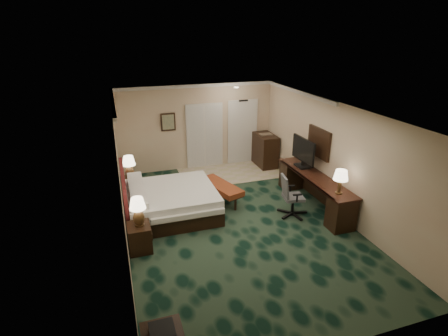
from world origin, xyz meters
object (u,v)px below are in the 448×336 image
object	(u,v)px
tv	(303,153)
minibar	(265,150)
nightstand_near	(140,238)
desk	(314,191)
desk_chair	(293,195)
nightstand_far	(131,188)
bed_bench	(221,192)
lamp_far	(129,168)
bed	(172,202)
lamp_near	(138,212)

from	to	relation	value
tv	minibar	world-z (taller)	tv
nightstand_near	desk	world-z (taller)	desk
minibar	desk_chair	bearing A→B (deg)	-102.48
nightstand_far	bed_bench	world-z (taller)	nightstand_far
minibar	tv	bearing A→B (deg)	-89.89
lamp_far	desk_chair	xyz separation A→B (m)	(3.68, -2.14, -0.36)
bed	tv	xyz separation A→B (m)	(3.53, -0.00, 0.89)
tv	bed_bench	bearing A→B (deg)	170.95
desk_chair	minibar	distance (m)	3.38
bed	nightstand_far	size ratio (longest dim) A/B	3.70
lamp_far	lamp_near	bearing A→B (deg)	-89.76
nightstand_near	minibar	world-z (taller)	minibar
lamp_far	tv	bearing A→B (deg)	-15.12
bed	desk_chair	world-z (taller)	desk_chair
bed	nightstand_far	bearing A→B (deg)	126.31
bed	nightstand_near	distance (m)	1.57
lamp_near	desk_chair	world-z (taller)	lamp_near
bed_bench	desk	bearing A→B (deg)	-42.84
bed	desk	xyz separation A→B (m)	(3.53, -0.67, 0.08)
bed_bench	tv	world-z (taller)	tv
lamp_far	minibar	size ratio (longest dim) A/B	0.61
nightstand_near	lamp_near	xyz separation A→B (m)	(0.02, 0.00, 0.59)
bed	nightstand_far	xyz separation A→B (m)	(-0.90, 1.23, -0.05)
bed_bench	minibar	distance (m)	2.99
nightstand_far	tv	size ratio (longest dim) A/B	0.55
lamp_near	bed	bearing A→B (deg)	55.73
minibar	desk	bearing A→B (deg)	-89.98
lamp_near	nightstand_far	bearing A→B (deg)	90.58
bed_bench	desk_chair	world-z (taller)	desk_chair
bed_bench	minibar	world-z (taller)	minibar
nightstand_near	lamp_near	distance (m)	0.59
desk_chair	lamp_near	bearing A→B (deg)	-165.08
nightstand_near	desk_chair	world-z (taller)	desk_chair
bed	bed_bench	xyz separation A→B (m)	(1.35, 0.32, -0.09)
lamp_far	bed	bearing A→B (deg)	-53.33
bed_bench	lamp_far	bearing A→B (deg)	140.49
nightstand_near	bed_bench	xyz separation A→B (m)	(2.25, 1.61, -0.04)
bed	desk	distance (m)	3.59
lamp_near	desk_chair	xyz separation A→B (m)	(3.67, 0.34, -0.36)
nightstand_near	lamp_far	world-z (taller)	lamp_far
lamp_near	bed_bench	world-z (taller)	lamp_near
bed	lamp_near	world-z (taller)	lamp_near
nightstand_far	minibar	bearing A→B (deg)	14.25
desk	desk_chair	world-z (taller)	desk_chair
bed_bench	tv	bearing A→B (deg)	-26.74
nightstand_near	bed_bench	size ratio (longest dim) A/B	0.40
nightstand_far	lamp_near	xyz separation A→B (m)	(0.03, -2.51, 0.60)
bed	nightstand_far	distance (m)	1.52
nightstand_far	desk	bearing A→B (deg)	-23.23
desk	tv	bearing A→B (deg)	89.69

